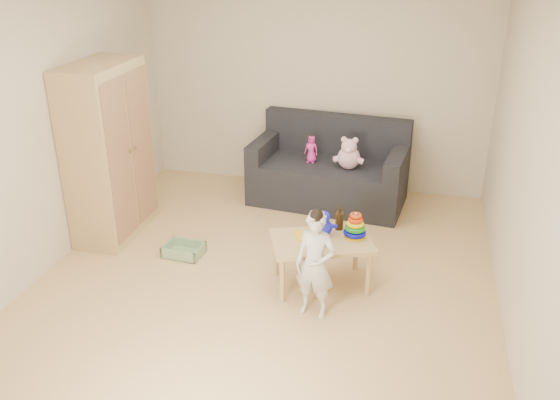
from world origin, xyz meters
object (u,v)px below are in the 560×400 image
(sofa, at_px, (328,182))
(play_table, at_px, (321,262))
(wardrobe, at_px, (108,152))
(toddler, at_px, (315,266))

(sofa, distance_m, play_table, 1.78)
(wardrobe, relative_size, sofa, 1.02)
(wardrobe, height_order, sofa, wardrobe)
(wardrobe, xyz_separation_m, toddler, (2.26, -0.97, -0.43))
(play_table, bearing_deg, sofa, 97.36)
(play_table, relative_size, toddler, 0.95)
(wardrobe, distance_m, toddler, 2.49)
(play_table, bearing_deg, wardrobe, 166.75)
(sofa, relative_size, play_table, 2.01)
(sofa, bearing_deg, play_table, -76.54)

